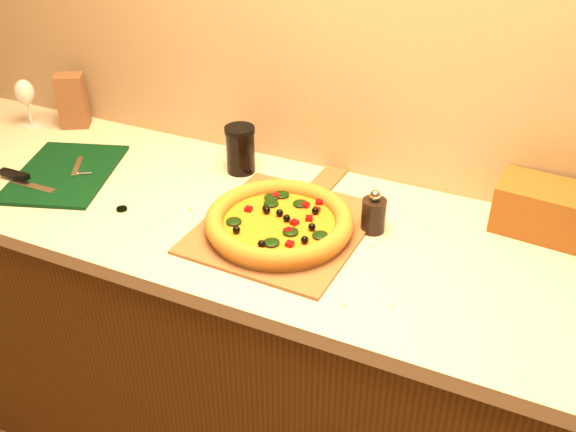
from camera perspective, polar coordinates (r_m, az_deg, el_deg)
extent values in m
plane|color=#9E8460|center=(1.68, 8.52, 16.97)|extent=(4.00, 0.00, 4.00)
cube|color=#4C2C10|center=(1.89, 3.17, -13.55)|extent=(2.80, 0.65, 0.86)
cube|color=beige|center=(1.60, 3.65, -2.27)|extent=(2.84, 0.68, 0.04)
cube|color=brown|center=(1.60, -0.47, -1.04)|extent=(0.40, 0.45, 0.01)
cube|color=brown|center=(1.82, 3.57, 3.33)|extent=(0.07, 0.18, 0.01)
cylinder|color=#B2702C|center=(1.58, -0.78, -1.01)|extent=(0.35, 0.35, 0.02)
cylinder|color=gold|center=(1.57, -0.79, -0.61)|extent=(0.29, 0.29, 0.01)
torus|color=#97571B|center=(1.57, -0.79, -0.38)|extent=(0.37, 0.37, 0.05)
ellipsoid|color=black|center=(1.58, 1.50, -0.22)|extent=(0.04, 0.04, 0.01)
sphere|color=black|center=(1.57, -2.56, -0.22)|extent=(0.02, 0.02, 0.02)
cube|color=#8A0509|center=(1.52, -0.93, -1.52)|extent=(0.02, 0.02, 0.01)
cube|color=black|center=(1.95, -19.22, 3.61)|extent=(0.37, 0.43, 0.01)
cube|color=silver|center=(1.96, -18.21, 4.15)|extent=(0.07, 0.11, 0.01)
cylinder|color=silver|center=(1.92, -17.66, 3.62)|extent=(0.04, 0.03, 0.01)
cube|color=silver|center=(1.90, -21.77, 2.49)|extent=(0.15, 0.03, 0.00)
cube|color=black|center=(1.97, -23.14, 3.42)|extent=(0.09, 0.02, 0.02)
cylinder|color=black|center=(1.74, -14.56, 0.61)|extent=(0.03, 0.03, 0.01)
cylinder|color=black|center=(1.59, 7.61, 0.05)|extent=(0.06, 0.06, 0.09)
sphere|color=silver|center=(1.56, 7.76, 1.83)|extent=(0.03, 0.03, 0.03)
cylinder|color=silver|center=(2.32, -21.80, 7.51)|extent=(0.06, 0.06, 0.00)
cylinder|color=silver|center=(2.30, -21.99, 8.36)|extent=(0.01, 0.01, 0.07)
ellipsoid|color=silver|center=(2.27, -22.38, 10.14)|extent=(0.06, 0.06, 0.08)
cube|color=brown|center=(2.23, -18.61, 9.68)|extent=(0.11, 0.10, 0.17)
cylinder|color=black|center=(1.85, -4.24, 5.70)|extent=(0.08, 0.08, 0.12)
cylinder|color=black|center=(1.82, -4.33, 7.64)|extent=(0.09, 0.09, 0.02)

